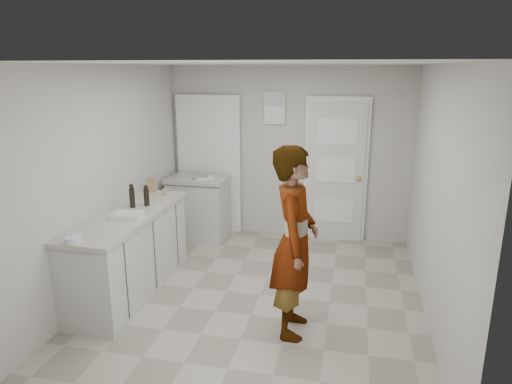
% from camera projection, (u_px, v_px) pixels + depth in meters
% --- Properties ---
extents(ground, '(4.00, 4.00, 0.00)m').
position_uv_depth(ground, '(260.00, 295.00, 5.11)').
color(ground, gray).
rests_on(ground, ground).
extents(room_shell, '(4.00, 4.00, 4.00)m').
position_uv_depth(room_shell, '(276.00, 169.00, 6.72)').
color(room_shell, '#B8B5AE').
rests_on(room_shell, ground).
extents(main_counter, '(0.64, 1.96, 0.93)m').
position_uv_depth(main_counter, '(130.00, 255.00, 5.11)').
color(main_counter, silver).
rests_on(main_counter, ground).
extents(side_counter, '(0.84, 0.61, 0.93)m').
position_uv_depth(side_counter, '(198.00, 210.00, 6.71)').
color(side_counter, silver).
rests_on(side_counter, ground).
extents(person, '(0.46, 0.67, 1.81)m').
position_uv_depth(person, '(294.00, 242.00, 4.20)').
color(person, silver).
rests_on(person, ground).
extents(cake_mix_box, '(0.11, 0.05, 0.19)m').
position_uv_depth(cake_mix_box, '(152.00, 185.00, 5.82)').
color(cake_mix_box, '#A68553').
rests_on(cake_mix_box, main_counter).
extents(spice_jar, '(0.05, 0.05, 0.08)m').
position_uv_depth(spice_jar, '(164.00, 192.00, 5.66)').
color(spice_jar, tan).
rests_on(spice_jar, main_counter).
extents(oil_cruet_a, '(0.06, 0.06, 0.25)m').
position_uv_depth(oil_cruet_a, '(146.00, 196.00, 5.22)').
color(oil_cruet_a, black).
rests_on(oil_cruet_a, main_counter).
extents(oil_cruet_b, '(0.06, 0.06, 0.28)m').
position_uv_depth(oil_cruet_b, '(132.00, 196.00, 5.15)').
color(oil_cruet_b, black).
rests_on(oil_cruet_b, main_counter).
extents(baking_dish, '(0.33, 0.25, 0.05)m').
position_uv_depth(baking_dish, '(127.00, 215.00, 4.82)').
color(baking_dish, silver).
rests_on(baking_dish, main_counter).
extents(egg_bowl, '(0.14, 0.14, 0.06)m').
position_uv_depth(egg_bowl, '(73.00, 240.00, 4.13)').
color(egg_bowl, silver).
rests_on(egg_bowl, main_counter).
extents(papers, '(0.38, 0.41, 0.01)m').
position_uv_depth(papers, '(203.00, 177.00, 6.59)').
color(papers, white).
rests_on(papers, side_counter).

